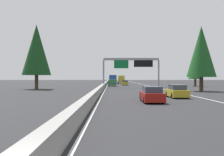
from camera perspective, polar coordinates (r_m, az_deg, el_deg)
The scene contains 16 objects.
ground_plane at distance 63.67m, azimuth -1.44°, elevation -1.92°, with size 320.00×320.00×0.00m, color #262628.
median_barrier at distance 83.65m, azimuth -1.33°, elevation -1.11°, with size 180.00×0.56×0.90m, color gray.
shoulder_stripe_right at distance 74.33m, azimuth 7.66°, elevation -1.61°, with size 160.00×0.16×0.01m, color silver.
shoulder_stripe_median at distance 73.66m, azimuth -1.07°, elevation -1.63°, with size 160.00×0.16×0.01m, color silver.
sign_gantry_overhead at distance 58.08m, azimuth 4.40°, elevation 3.08°, with size 0.50×12.68×6.61m.
sedan_mid_right at distance 24.30m, azimuth 8.71°, elevation -3.68°, with size 4.40×1.80×1.47m.
sedan_near_right at distance 30.38m, azimuth 14.05°, elevation -2.91°, with size 4.40×1.80×1.47m.
minivan_distant_a at distance 67.62m, azimuth -0.04°, elevation -0.99°, with size 5.00×1.95×1.69m.
bus_far_left at distance 93.66m, azimuth 0.17°, elevation -0.20°, with size 11.50×2.55×3.10m.
box_truck_distant_b at distance 102.46m, azimuth 2.01°, elevation -0.23°, with size 8.50×2.40×2.95m.
pickup_mid_left at distance 132.67m, azimuth -0.07°, elevation -0.44°, with size 5.60×2.00×1.86m.
sedan_far_center at distance 121.29m, azimuth -0.07°, elevation -0.61°, with size 4.40×1.80×1.47m.
sedan_far_right at distance 75.79m, azimuth 2.83°, elevation -1.07°, with size 4.40×1.80×1.47m.
conifer_right_near at distance 45.01m, azimuth 19.03°, elevation 5.51°, with size 4.71×4.71×10.71m.
conifer_right_mid at distance 69.70m, azimuth 17.82°, elevation 2.39°, with size 3.64×3.64×8.28m.
conifer_left_near at distance 51.99m, azimuth -16.25°, elevation 5.96°, with size 5.47×5.47×12.44m.
Camera 1 is at (-3.61, -1.47, 2.31)m, focal length 41.61 mm.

